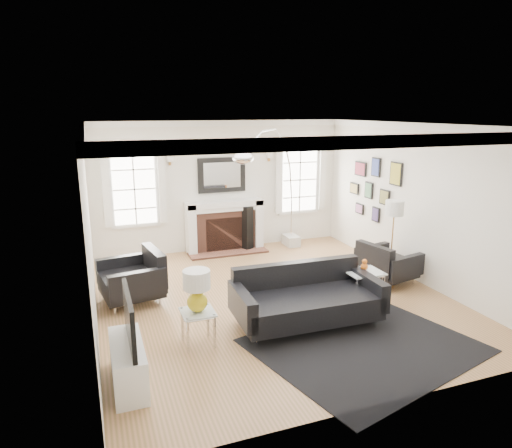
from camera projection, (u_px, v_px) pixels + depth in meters
name	position (u px, v px, depth m)	size (l,w,h in m)	color
floor	(273.00, 298.00, 7.53)	(6.00, 6.00, 0.00)	olive
back_wall	(221.00, 186.00, 9.92)	(5.50, 0.04, 2.80)	white
front_wall	(390.00, 280.00, 4.46)	(5.50, 0.04, 2.80)	white
left_wall	(89.00, 231.00, 6.27)	(0.04, 6.00, 2.80)	white
right_wall	(417.00, 203.00, 8.11)	(0.04, 6.00, 2.80)	white
ceiling	(275.00, 125.00, 6.85)	(5.50, 6.00, 0.02)	white
crown_molding	(275.00, 129.00, 6.86)	(5.50, 6.00, 0.12)	white
fireplace	(225.00, 226.00, 9.94)	(1.70, 0.69, 1.11)	white
mantel_mirror	(222.00, 175.00, 9.82)	(1.05, 0.07, 0.75)	black
window_left	(134.00, 189.00, 9.24)	(1.24, 0.15, 1.62)	white
window_right	(300.00, 179.00, 10.48)	(1.24, 0.15, 1.62)	white
gallery_wall	(373.00, 185.00, 9.24)	(0.04, 1.73, 1.29)	black
tv_unit	(128.00, 358.00, 5.09)	(0.35, 1.00, 1.09)	white
area_rug	(364.00, 345.00, 6.00)	(2.68, 2.23, 0.01)	black
sofa	(305.00, 299.00, 6.55)	(2.13, 1.02, 0.69)	black
armchair_left	(135.00, 279.00, 7.32)	(1.06, 1.15, 0.68)	black
armchair_right	(386.00, 264.00, 8.11)	(0.99, 1.07, 0.62)	black
coffee_table	(316.00, 281.00, 7.11)	(1.01, 1.01, 0.45)	silver
side_table_left	(198.00, 318.00, 5.95)	(0.43, 0.43, 0.47)	silver
nesting_table	(364.00, 279.00, 7.04)	(0.55, 0.46, 0.60)	silver
gourd_lamp	(197.00, 288.00, 5.85)	(0.35, 0.35, 0.56)	gold
orange_vase	(364.00, 265.00, 6.98)	(0.11, 0.11, 0.18)	#D1611A
arc_floor_lamp	(270.00, 188.00, 9.19)	(1.95, 1.80, 2.76)	white
stick_floor_lamp	(394.00, 213.00, 7.69)	(0.31, 0.31, 1.54)	#BA8340
speaker_tower	(247.00, 228.00, 9.98)	(0.20, 0.20, 0.98)	black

